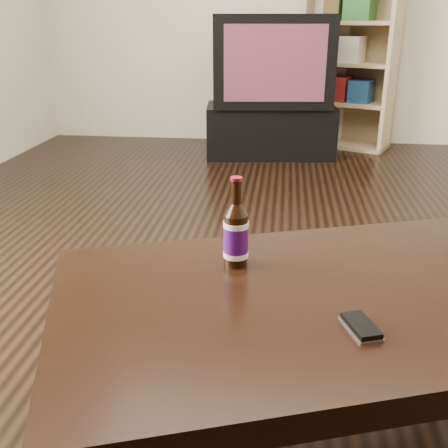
# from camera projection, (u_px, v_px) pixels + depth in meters

# --- Properties ---
(floor) EXTENTS (5.00, 6.00, 0.01)m
(floor) POSITION_uv_depth(u_px,v_px,m) (353.00, 308.00, 2.06)
(floor) COLOR black
(floor) RESTS_ON ground
(tv_stand) EXTENTS (1.07, 0.62, 0.41)m
(tv_stand) POSITION_uv_depth(u_px,v_px,m) (270.00, 130.00, 4.29)
(tv_stand) COLOR black
(tv_stand) RESTS_ON floor
(tv) EXTENTS (0.96, 0.66, 0.68)m
(tv) POSITION_uv_depth(u_px,v_px,m) (272.00, 61.00, 4.09)
(tv) COLOR black
(tv) RESTS_ON tv_stand
(bookshelf) EXTENTS (0.83, 0.62, 1.40)m
(bookshelf) POSITION_uv_depth(u_px,v_px,m) (350.00, 60.00, 4.43)
(bookshelf) COLOR tan
(bookshelf) RESTS_ON floor
(coffee_table) EXTENTS (1.43, 1.10, 0.47)m
(coffee_table) POSITION_uv_depth(u_px,v_px,m) (329.00, 314.00, 1.23)
(coffee_table) COLOR black
(coffee_table) RESTS_ON floor
(beer_bottle) EXTENTS (0.08, 0.08, 0.23)m
(beer_bottle) POSITION_uv_depth(u_px,v_px,m) (236.00, 235.00, 1.31)
(beer_bottle) COLOR black
(beer_bottle) RESTS_ON coffee_table
(phone) EXTENTS (0.08, 0.11, 0.02)m
(phone) POSITION_uv_depth(u_px,v_px,m) (361.00, 327.00, 1.05)
(phone) COLOR #ABABAD
(phone) RESTS_ON coffee_table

